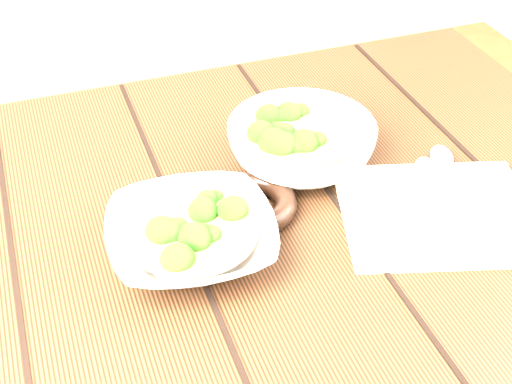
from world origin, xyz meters
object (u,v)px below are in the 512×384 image
(soup_bowl_back, at_px, (301,143))
(napkin, at_px, (437,213))
(trivet, at_px, (252,204))
(soup_bowl_front, at_px, (192,237))
(table, at_px, (207,304))

(soup_bowl_back, xyz_separation_m, napkin, (0.12, -0.16, -0.03))
(soup_bowl_back, bearing_deg, trivet, -142.02)
(soup_bowl_front, distance_m, trivet, 0.10)
(soup_bowl_front, distance_m, soup_bowl_back, 0.23)
(table, relative_size, soup_bowl_back, 5.02)
(trivet, xyz_separation_m, napkin, (0.21, -0.09, -0.01))
(table, distance_m, trivet, 0.15)
(table, xyz_separation_m, soup_bowl_back, (0.17, 0.10, 0.15))
(napkin, bearing_deg, table, -175.92)
(soup_bowl_back, distance_m, napkin, 0.20)
(table, distance_m, napkin, 0.32)
(trivet, distance_m, napkin, 0.23)
(soup_bowl_front, bearing_deg, napkin, -7.18)
(soup_bowl_front, bearing_deg, trivet, 27.92)
(table, xyz_separation_m, soup_bowl_front, (-0.02, -0.03, 0.15))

